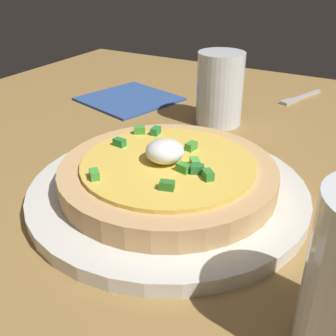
% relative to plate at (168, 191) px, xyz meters
% --- Properties ---
extents(dining_table, '(1.17, 0.88, 0.03)m').
position_rel_plate_xyz_m(dining_table, '(-0.05, 0.06, -0.02)').
color(dining_table, olive).
rests_on(dining_table, ground).
extents(plate, '(0.28, 0.28, 0.01)m').
position_rel_plate_xyz_m(plate, '(0.00, 0.00, 0.00)').
color(plate, silver).
rests_on(plate, dining_table).
extents(pizza, '(0.22, 0.22, 0.05)m').
position_rel_plate_xyz_m(pizza, '(-0.00, 0.00, 0.02)').
color(pizza, tan).
rests_on(pizza, plate).
extents(cup_near, '(0.07, 0.07, 0.10)m').
position_rel_plate_xyz_m(cup_near, '(0.22, 0.04, 0.04)').
color(cup_near, silver).
rests_on(cup_near, dining_table).
extents(fork, '(0.10, 0.05, 0.01)m').
position_rel_plate_xyz_m(fork, '(0.38, -0.04, -0.00)').
color(fork, '#B7B7BC').
rests_on(fork, dining_table).
extents(napkin, '(0.17, 0.17, 0.00)m').
position_rel_plate_xyz_m(napkin, '(0.24, 0.21, -0.01)').
color(napkin, '#2F4D8E').
rests_on(napkin, dining_table).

